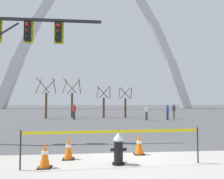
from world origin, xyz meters
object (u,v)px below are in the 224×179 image
object	(u,v)px
traffic_cone_by_hydrant	(69,148)
traffic_signal_gantry	(3,47)
pedestrian_walking_right	(174,111)
pedestrian_near_trees	(167,112)
traffic_cone_mid_sidewalk	(139,144)
pedestrian_walking_left	(146,112)
traffic_cone_curb_edge	(45,155)
monument_arch	(97,42)
pedestrian_standing_center	(74,111)
fire_hydrant	(118,148)

from	to	relation	value
traffic_cone_by_hydrant	traffic_signal_gantry	world-z (taller)	traffic_signal_gantry
pedestrian_walking_right	pedestrian_near_trees	world-z (taller)	same
traffic_cone_mid_sidewalk	pedestrian_walking_left	size ratio (longest dim) A/B	0.46
traffic_cone_mid_sidewalk	traffic_cone_curb_edge	size ratio (longest dim) A/B	1.00
traffic_cone_mid_sidewalk	traffic_cone_by_hydrant	bearing A→B (deg)	-170.17
traffic_signal_gantry	pedestrian_walking_right	xyz separation A→B (m)	(12.64, 12.01, -3.45)
traffic_cone_mid_sidewalk	monument_arch	distance (m)	55.64
traffic_cone_by_hydrant	pedestrian_walking_right	size ratio (longest dim) A/B	0.46
traffic_signal_gantry	pedestrian_walking_left	size ratio (longest dim) A/B	4.04
traffic_signal_gantry	pedestrian_near_trees	bearing A→B (deg)	43.37
traffic_cone_by_hydrant	pedestrian_standing_center	distance (m)	15.62
traffic_cone_curb_edge	pedestrian_walking_right	distance (m)	18.83
traffic_cone_by_hydrant	pedestrian_walking_left	distance (m)	15.16
fire_hydrant	pedestrian_walking_left	bearing A→B (deg)	72.57
pedestrian_walking_left	traffic_cone_curb_edge	bearing A→B (deg)	-114.15
pedestrian_walking_left	traffic_cone_by_hydrant	bearing A→B (deg)	-113.56
traffic_signal_gantry	pedestrian_standing_center	size ratio (longest dim) A/B	4.04
traffic_cone_curb_edge	traffic_signal_gantry	bearing A→B (deg)	124.56
traffic_cone_curb_edge	pedestrian_near_trees	bearing A→B (deg)	59.49
monument_arch	pedestrian_walking_left	bearing A→B (deg)	-84.11
traffic_signal_gantry	monument_arch	bearing A→B (deg)	83.87
traffic_cone_by_hydrant	pedestrian_walking_right	xyz separation A→B (m)	(9.33, 15.20, 0.46)
fire_hydrant	monument_arch	xyz separation A→B (m)	(0.54, 53.62, 18.23)
pedestrian_walking_right	pedestrian_standing_center	bearing A→B (deg)	177.97
fire_hydrant	traffic_cone_by_hydrant	size ratio (longest dim) A/B	1.36
fire_hydrant	pedestrian_standing_center	xyz separation A→B (m)	(-2.58, 16.25, 0.35)
traffic_cone_by_hydrant	pedestrian_near_trees	world-z (taller)	pedestrian_near_trees
pedestrian_walking_left	pedestrian_walking_right	xyz separation A→B (m)	(3.27, 1.31, 0.00)
fire_hydrant	pedestrian_walking_right	distance (m)	17.72
pedestrian_walking_left	pedestrian_near_trees	bearing A→B (deg)	6.30
pedestrian_walking_left	pedestrian_near_trees	distance (m)	2.23
traffic_cone_mid_sidewalk	pedestrian_walking_left	bearing A→B (deg)	74.54
pedestrian_walking_right	pedestrian_near_trees	bearing A→B (deg)	-134.74
traffic_cone_by_hydrant	fire_hydrant	bearing A→B (deg)	-24.80
pedestrian_near_trees	fire_hydrant	bearing A→B (deg)	-114.63
monument_arch	pedestrian_standing_center	bearing A→B (deg)	-94.78
traffic_cone_mid_sidewalk	pedestrian_walking_right	size ratio (longest dim) A/B	0.46
monument_arch	pedestrian_walking_right	world-z (taller)	monument_arch
traffic_cone_by_hydrant	pedestrian_near_trees	bearing A→B (deg)	59.66
pedestrian_near_trees	pedestrian_standing_center	bearing A→B (deg)	171.29
fire_hydrant	traffic_signal_gantry	world-z (taller)	traffic_signal_gantry
traffic_cone_by_hydrant	pedestrian_walking_left	world-z (taller)	pedestrian_walking_left
traffic_signal_gantry	pedestrian_standing_center	xyz separation A→B (m)	(2.21, 12.38, -3.45)
pedestrian_standing_center	fire_hydrant	bearing A→B (deg)	-80.98
monument_arch	pedestrian_standing_center	world-z (taller)	monument_arch
pedestrian_walking_right	pedestrian_near_trees	size ratio (longest dim) A/B	1.00
traffic_cone_by_hydrant	pedestrian_walking_right	distance (m)	17.84
traffic_cone_mid_sidewalk	traffic_signal_gantry	world-z (taller)	traffic_signal_gantry
pedestrian_near_trees	pedestrian_walking_left	bearing A→B (deg)	-173.70
traffic_cone_curb_edge	traffic_signal_gantry	distance (m)	6.25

